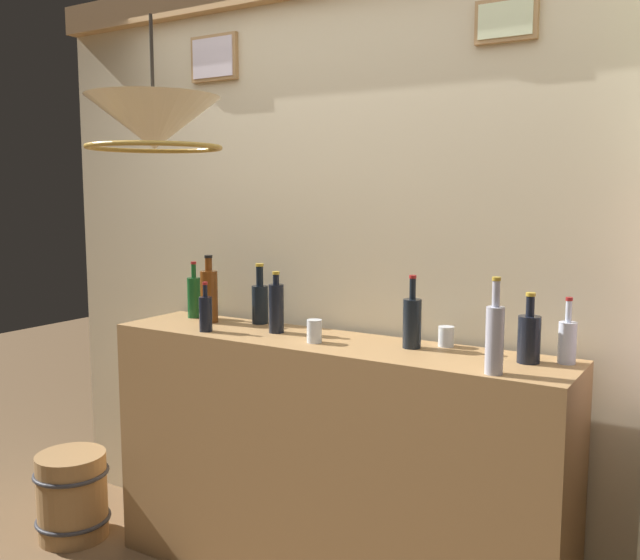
{
  "coord_description": "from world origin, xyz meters",
  "views": [
    {
      "loc": [
        1.42,
        -1.53,
        1.65
      ],
      "look_at": [
        0.0,
        0.76,
        1.31
      ],
      "focal_mm": 39.01,
      "sensor_mm": 36.0,
      "label": 1
    }
  ],
  "objects": [
    {
      "name": "panelled_rear_partition",
      "position": [
        -0.0,
        1.1,
        1.39
      ],
      "size": [
        3.43,
        0.15,
        2.62
      ],
      "color": "beige",
      "rests_on": "ground"
    },
    {
      "name": "glass_tumbler_highball",
      "position": [
        -0.02,
        0.75,
        1.11
      ],
      "size": [
        0.06,
        0.06,
        0.09
      ],
      "color": "silver",
      "rests_on": "bar_shelf_unit"
    },
    {
      "name": "wooden_barrel",
      "position": [
        -1.27,
        0.55,
        0.21
      ],
      "size": [
        0.35,
        0.35,
        0.41
      ],
      "color": "#9E7547",
      "rests_on": "ground"
    },
    {
      "name": "liquor_bottle_scotch",
      "position": [
        -0.8,
        0.92,
        1.16
      ],
      "size": [
        0.06,
        0.06,
        0.27
      ],
      "color": "#185123",
      "rests_on": "bar_shelf_unit"
    },
    {
      "name": "pendant_lamp",
      "position": [
        -0.29,
        0.18,
        1.87
      ],
      "size": [
        0.45,
        0.45,
        0.44
      ],
      "color": "#EFE5C6"
    },
    {
      "name": "glass_tumbler_rocks",
      "position": [
        0.45,
        0.96,
        1.1
      ],
      "size": [
        0.06,
        0.06,
        0.08
      ],
      "color": "silver",
      "rests_on": "bar_shelf_unit"
    },
    {
      "name": "liquor_bottle_vermouth",
      "position": [
        -0.66,
        0.87,
        1.19
      ],
      "size": [
        0.08,
        0.08,
        0.31
      ],
      "color": "brown",
      "rests_on": "bar_shelf_unit"
    },
    {
      "name": "liquor_bottle_vodka",
      "position": [
        0.73,
        0.66,
        1.19
      ],
      "size": [
        0.06,
        0.06,
        0.32
      ],
      "color": "#B1B3C4",
      "rests_on": "bar_shelf_unit"
    },
    {
      "name": "liquor_bottle_whiskey",
      "position": [
        0.9,
        0.93,
        1.14
      ],
      "size": [
        0.06,
        0.06,
        0.23
      ],
      "color": "silver",
      "rests_on": "bar_shelf_unit"
    },
    {
      "name": "liquor_bottle_gin",
      "position": [
        -0.26,
        0.84,
        1.17
      ],
      "size": [
        0.06,
        0.06,
        0.26
      ],
      "color": "black",
      "rests_on": "bar_shelf_unit"
    },
    {
      "name": "liquor_bottle_tequila",
      "position": [
        -0.44,
        0.97,
        1.16
      ],
      "size": [
        0.07,
        0.07,
        0.27
      ],
      "color": "black",
      "rests_on": "bar_shelf_unit"
    },
    {
      "name": "bar_shelf_unit",
      "position": [
        0.0,
        0.81,
        0.53
      ],
      "size": [
        1.96,
        0.41,
        1.06
      ],
      "primitive_type": "cube",
      "color": "#9E7547",
      "rests_on": "ground"
    },
    {
      "name": "liquor_bottle_bourbon",
      "position": [
        0.79,
        0.87,
        1.15
      ],
      "size": [
        0.08,
        0.08,
        0.25
      ],
      "color": "black",
      "rests_on": "bar_shelf_unit"
    },
    {
      "name": "liquor_bottle_mezcal",
      "position": [
        0.35,
        0.87,
        1.16
      ],
      "size": [
        0.07,
        0.07,
        0.28
      ],
      "color": "black",
      "rests_on": "bar_shelf_unit"
    },
    {
      "name": "liquor_bottle_rye",
      "position": [
        -0.53,
        0.7,
        1.14
      ],
      "size": [
        0.06,
        0.06,
        0.21
      ],
      "color": "black",
      "rests_on": "bar_shelf_unit"
    }
  ]
}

